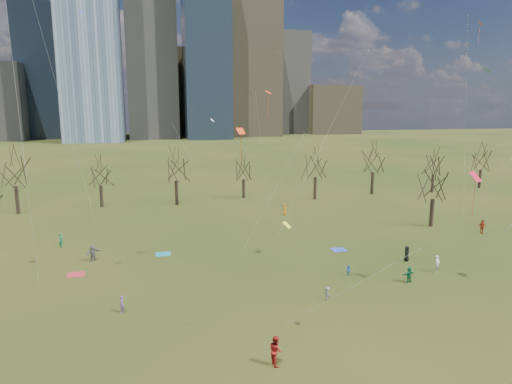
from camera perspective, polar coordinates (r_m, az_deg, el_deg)
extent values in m
plane|color=black|center=(40.44, 3.99, -12.93)|extent=(500.00, 500.00, 0.00)
cube|color=slate|center=(230.62, -20.27, 20.78)|extent=(26.00, 26.00, 118.00)
cube|color=slate|center=(242.40, -12.99, 17.87)|extent=(24.00, 24.00, 95.00)
cube|color=#384C66|center=(235.00, -6.29, 19.53)|extent=(22.00, 22.00, 105.00)
cube|color=#726347|center=(257.32, -0.58, 15.12)|extent=(28.00, 28.00, 72.00)
cube|color=#384C66|center=(260.50, -24.70, 13.35)|extent=(25.00, 25.00, 65.00)
cube|color=slate|center=(277.76, 3.90, 13.32)|extent=(22.00, 22.00, 58.00)
cube|color=#726347|center=(275.93, -10.07, 12.17)|extent=(30.00, 30.00, 48.00)
cube|color=#726347|center=(281.15, 9.12, 10.13)|extent=(30.00, 28.00, 28.00)
cylinder|color=black|center=(78.24, -27.68, -0.89)|extent=(0.55, 0.55, 4.28)
cylinder|color=black|center=(78.10, -18.76, -0.49)|extent=(0.52, 0.52, 3.60)
cylinder|color=black|center=(76.78, -9.90, -0.09)|extent=(0.54, 0.54, 4.05)
cylinder|color=black|center=(81.29, -1.56, 0.42)|extent=(0.51, 0.51, 3.38)
cylinder|color=black|center=(80.75, 7.39, 0.48)|extent=(0.54, 0.54, 3.96)
cylinder|color=black|center=(87.39, 14.32, 1.07)|extent=(0.54, 0.54, 4.14)
cylinder|color=black|center=(92.74, 21.20, 1.02)|extent=(0.52, 0.52, 3.51)
cylinder|color=black|center=(101.48, 26.18, 1.49)|extent=(0.53, 0.53, 3.74)
cylinder|color=black|center=(66.53, 21.11, -2.42)|extent=(0.53, 0.53, 3.83)
cube|color=teal|center=(52.11, -11.53, -7.61)|extent=(1.60, 1.50, 0.03)
cube|color=#2742B7|center=(53.40, 10.32, -7.11)|extent=(1.60, 1.50, 0.03)
cube|color=#AC222E|center=(48.48, -21.58, -9.57)|extent=(1.60, 1.50, 0.03)
imported|color=white|center=(49.00, 21.73, -8.34)|extent=(0.74, 0.68, 1.69)
imported|color=#AB1E18|center=(30.58, 2.48, -19.16)|extent=(0.82, 1.01, 1.95)
imported|color=slate|center=(40.06, 8.90, -12.37)|extent=(0.66, 0.85, 1.16)
imported|color=#186D40|center=(45.39, 18.58, -9.74)|extent=(1.50, 0.87, 1.54)
imported|color=black|center=(51.25, 18.33, -7.32)|extent=(0.87, 0.95, 1.63)
imported|color=#8250A0|center=(38.78, -16.44, -13.30)|extent=(0.38, 0.54, 1.41)
imported|color=#2966B5|center=(45.62, 11.50, -9.60)|extent=(0.65, 0.65, 1.06)
imported|color=#A83318|center=(65.64, 26.42, -3.91)|extent=(1.10, 0.58, 1.80)
imported|color=#5F5E63|center=(51.63, -19.72, -7.16)|extent=(1.69, 1.42, 1.82)
imported|color=orange|center=(68.95, 3.59, -2.16)|extent=(0.75, 0.95, 1.72)
imported|color=#1C7E4C|center=(57.77, -23.21, -5.59)|extent=(0.69, 0.74, 1.70)
plane|color=#F83F14|center=(44.74, -1.93, 7.64)|extent=(1.17, 1.02, 0.59)
cylinder|color=silver|center=(44.32, 1.96, -0.48)|extent=(5.33, 3.74, 12.42)
cylinder|color=#F83F14|center=(44.86, -1.92, 5.53)|extent=(0.04, 0.04, 2.70)
plane|color=gold|center=(50.16, 2.76, 16.97)|extent=(0.90, 0.94, 0.35)
cylinder|color=silver|center=(47.58, 7.83, 4.99)|extent=(6.77, 7.56, 20.29)
plane|color=red|center=(43.42, 25.76, 1.73)|extent=(1.37, 1.18, 0.79)
cylinder|color=silver|center=(43.46, 28.65, -4.46)|extent=(2.87, 4.63, 8.83)
cylinder|color=red|center=(43.73, 25.56, -0.76)|extent=(0.04, 0.04, 3.15)
cylinder|color=silver|center=(36.96, -27.38, 7.23)|extent=(1.17, 6.69, 26.64)
plane|color=green|center=(70.73, 26.88, 13.40)|extent=(1.17, 1.26, 0.58)
plane|color=#373BEB|center=(60.73, -20.95, 20.31)|extent=(0.95, 0.90, 0.37)
cylinder|color=silver|center=(56.19, -22.49, 7.88)|extent=(3.75, 7.81, 25.63)
plane|color=#F64714|center=(68.55, 1.56, 12.35)|extent=(1.34, 1.33, 0.50)
cylinder|color=silver|center=(65.54, 0.75, 5.09)|extent=(3.41, 5.94, 16.77)
cylinder|color=#F64714|center=(68.52, 1.56, 10.84)|extent=(0.04, 0.04, 3.00)
plane|color=yellow|center=(30.20, 3.88, -4.12)|extent=(0.78, 0.78, 0.35)
cylinder|color=silver|center=(29.44, 11.15, -11.99)|extent=(5.75, 6.50, 7.09)
plane|color=#FD5D78|center=(68.53, 26.20, 18.42)|extent=(0.90, 0.99, 0.55)
cylinder|color=silver|center=(63.60, 24.72, 7.77)|extent=(6.22, 5.75, 25.23)
cylinder|color=#FD5D78|center=(68.32, 26.10, 17.22)|extent=(0.04, 0.04, 2.40)
plane|color=white|center=(68.61, -5.49, 8.93)|extent=(0.78, 0.83, 0.44)
cylinder|color=silver|center=(65.42, -7.72, 3.20)|extent=(6.31, 6.75, 12.73)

